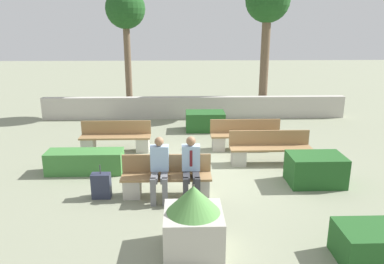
% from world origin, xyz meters
% --- Properties ---
extents(ground_plane, '(60.00, 60.00, 0.00)m').
position_xyz_m(ground_plane, '(0.00, 0.00, 0.00)').
color(ground_plane, gray).
extents(perimeter_wall, '(11.77, 0.30, 0.85)m').
position_xyz_m(perimeter_wall, '(0.00, 5.60, 0.43)').
color(perimeter_wall, '#B7B2A8').
rests_on(perimeter_wall, ground_plane).
extents(bench_front, '(1.92, 0.48, 0.86)m').
position_xyz_m(bench_front, '(-0.86, -1.29, 0.33)').
color(bench_front, '#937047').
rests_on(bench_front, ground_plane).
extents(bench_left_side, '(2.02, 0.48, 0.86)m').
position_xyz_m(bench_left_side, '(-2.44, 1.70, 0.34)').
color(bench_left_side, '#937047').
rests_on(bench_left_side, ground_plane).
extents(bench_right_side, '(2.14, 0.48, 0.86)m').
position_xyz_m(bench_right_side, '(1.81, 0.54, 0.34)').
color(bench_right_side, '#937047').
rests_on(bench_right_side, ground_plane).
extents(bench_back, '(2.09, 0.48, 0.86)m').
position_xyz_m(bench_back, '(1.37, 1.76, 0.34)').
color(bench_back, '#937047').
rests_on(bench_back, ground_plane).
extents(person_seated_man, '(0.38, 0.64, 1.33)m').
position_xyz_m(person_seated_man, '(-0.34, -1.43, 0.73)').
color(person_seated_man, '#333338').
rests_on(person_seated_man, ground_plane).
extents(person_seated_woman, '(0.38, 0.64, 1.32)m').
position_xyz_m(person_seated_woman, '(-1.00, -1.43, 0.73)').
color(person_seated_woman, slate).
rests_on(person_seated_woman, ground_plane).
extents(hedge_block_near_left, '(1.24, 0.86, 0.69)m').
position_xyz_m(hedge_block_near_left, '(2.55, -0.78, 0.35)').
color(hedge_block_near_left, '#235623').
rests_on(hedge_block_near_left, ground_plane).
extents(hedge_block_near_right, '(1.87, 0.62, 0.56)m').
position_xyz_m(hedge_block_near_right, '(-2.93, 0.08, 0.28)').
color(hedge_block_near_right, '#3D7A38').
rests_on(hedge_block_near_right, ground_plane).
extents(hedge_block_mid_left, '(1.33, 0.87, 0.65)m').
position_xyz_m(hedge_block_mid_left, '(0.30, 3.87, 0.32)').
color(hedge_block_mid_left, '#235623').
rests_on(hedge_block_mid_left, ground_plane).
extents(planter_corner_left, '(0.94, 0.94, 1.14)m').
position_xyz_m(planter_corner_left, '(-0.36, -3.36, 0.54)').
color(planter_corner_left, '#B7B2A8').
rests_on(planter_corner_left, ground_plane).
extents(suitcase, '(0.40, 0.22, 0.75)m').
position_xyz_m(suitcase, '(-2.24, -1.37, 0.27)').
color(suitcase, '#282D42').
rests_on(suitcase, ground_plane).
extents(tree_leftmost, '(1.52, 1.52, 4.90)m').
position_xyz_m(tree_leftmost, '(-2.62, 6.32, 3.99)').
color(tree_leftmost, brown).
rests_on(tree_leftmost, ground_plane).
extents(tree_center_left, '(1.71, 1.71, 5.32)m').
position_xyz_m(tree_center_left, '(2.82, 6.26, 4.25)').
color(tree_center_left, brown).
rests_on(tree_center_left, ground_plane).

